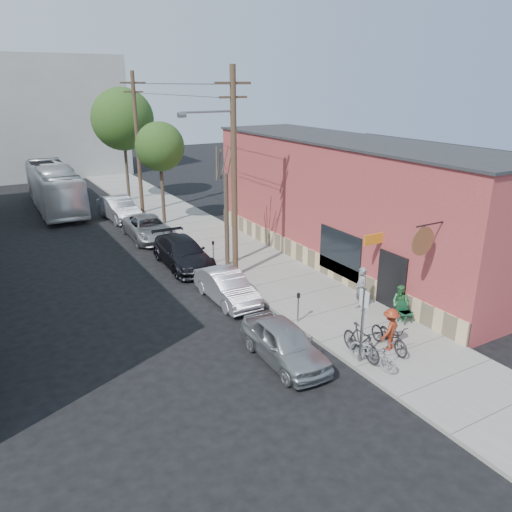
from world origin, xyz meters
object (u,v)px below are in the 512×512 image
patron_green (400,303)px  car_2 (183,253)px  car_3 (148,228)px  car_4 (119,209)px  patron_grey (361,289)px  bus (54,187)px  tree_leafy_far (123,119)px  parked_bike_a (361,342)px  parked_bike_b (373,353)px  cyclist (390,329)px  tree_leafy_mid (160,147)px  parking_meter_far (213,248)px  parking_meter_near (298,303)px  utility_pole_near (233,172)px  tree_bare (227,220)px  patio_chair_a (406,313)px  car_1 (227,287)px  patio_chair_b (405,312)px  sign_post (363,318)px

patron_green → car_2: size_ratio=0.29×
car_3 → car_4: car_4 is taller
patron_grey → bus: bus is taller
car_3 → car_4: bearing=95.1°
tree_leafy_far → car_2: 17.84m
car_2 → parked_bike_a: bearing=-79.8°
parked_bike_b → car_2: bearing=85.4°
cyclist → car_2: size_ratio=0.30×
tree_leafy_mid → tree_leafy_far: bearing=90.0°
patron_grey → car_3: 15.46m
parking_meter_far → tree_leafy_far: bearing=88.2°
parking_meter_near → parked_bike_b: parking_meter_near is taller
parked_bike_b → utility_pole_near: bearing=78.6°
tree_leafy_far → cyclist: 29.55m
car_4 → tree_bare: bearing=-83.8°
parking_meter_far → tree_leafy_mid: bearing=86.5°
patio_chair_a → car_2: (-5.16, 11.01, 0.17)m
utility_pole_near → patron_green: 9.68m
patio_chair_a → tree_bare: bearing=131.6°
tree_leafy_mid → parked_bike_a: bearing=-90.6°
patio_chair_a → car_4: car_4 is taller
car_1 → car_2: (0.00, 5.21, 0.07)m
patio_chair_b → car_3: 17.43m
parking_meter_near → car_4: car_4 is taller
patio_chair_b → parked_bike_b: size_ratio=0.46×
tree_leafy_far → tree_bare: bearing=-90.0°
parking_meter_far → parked_bike_a: (0.35, -11.41, -0.24)m
parking_meter_near → utility_pole_near: size_ratio=0.12×
patron_grey → bus: 27.41m
cyclist → parked_bike_b: cyclist is taller
sign_post → utility_pole_near: (0.04, 9.49, 3.58)m
parking_meter_far → car_4: 12.14m
utility_pole_near → tree_leafy_far: utility_pole_near is taller
patio_chair_a → car_2: car_2 is taller
car_1 → car_3: bearing=89.7°
tree_leafy_far → parked_bike_b: bearing=-90.5°
tree_bare → car_4: 12.91m
patron_green → parked_bike_a: (-3.31, -1.43, -0.17)m
utility_pole_near → parking_meter_near: bearing=-91.4°
tree_bare → car_2: bearing=146.6°
patron_green → car_4: size_ratio=0.30×
utility_pole_near → patio_chair_a: bearing=-66.2°
sign_post → parked_bike_b: sign_post is taller
parking_meter_far → tree_bare: (0.55, -0.57, 1.61)m
tree_leafy_far → patron_grey: 26.54m
parking_meter_near → tree_leafy_mid: size_ratio=0.18×
tree_bare → car_4: bearing=100.4°
patron_grey → sign_post: bearing=-25.6°
sign_post → tree_bare: 11.12m
patron_grey → tree_leafy_mid: bearing=-156.7°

